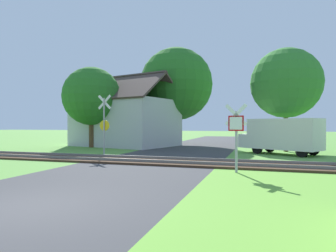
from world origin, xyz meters
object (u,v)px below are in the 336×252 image
tree_right (286,83)px  mail_truck (282,135)px  house (125,121)px  tree_center (176,84)px  crossing_sign_far (104,122)px  tree_left (92,96)px  stop_sign_near (236,131)px

tree_right → mail_truck: size_ratio=1.39×
house → tree_center: bearing=54.3°
crossing_sign_far → house: bearing=107.3°
tree_center → tree_left: tree_center is taller
tree_left → mail_truck: 14.95m
mail_truck → tree_left: bearing=114.4°
house → crossing_sign_far: bearing=-58.0°
crossing_sign_far → house: house is taller
crossing_sign_far → tree_right: (10.65, 6.21, 2.71)m
stop_sign_near → mail_truck: bearing=-96.7°
tree_left → tree_right: size_ratio=0.92×
mail_truck → tree_right: bearing=20.1°
stop_sign_near → crossing_sign_far: (-8.08, 4.08, 0.41)m
house → tree_center: tree_center is taller
stop_sign_near → tree_center: (-6.75, 15.32, 4.07)m
stop_sign_near → mail_truck: size_ratio=0.52×
stop_sign_near → tree_right: size_ratio=0.38×
tree_center → mail_truck: bearing=-38.9°
stop_sign_near → crossing_sign_far: size_ratio=0.74×
crossing_sign_far → tree_right: bearing=30.6°
stop_sign_near → tree_right: 11.06m
house → tree_center: 6.05m
tree_right → mail_truck: (-0.40, -2.17, -3.50)m
stop_sign_near → mail_truck: stop_sign_near is taller
tree_center → tree_left: (-5.65, -5.62, -1.51)m
tree_left → mail_truck: (14.57, -1.58, -2.95)m
tree_right → tree_center: bearing=151.6°
crossing_sign_far → tree_center: tree_center is taller
stop_sign_near → crossing_sign_far: crossing_sign_far is taller
tree_right → stop_sign_near: bearing=-104.0°
tree_left → tree_center: bearing=44.8°
house → stop_sign_near: bearing=-34.1°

